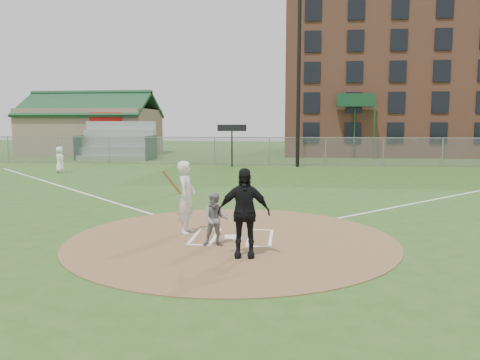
# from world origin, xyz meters

# --- Properties ---
(ground) EXTENTS (140.00, 140.00, 0.00)m
(ground) POSITION_xyz_m (0.00, 0.00, 0.00)
(ground) COLOR #2B4F1B
(ground) RESTS_ON ground
(dirt_circle) EXTENTS (8.40, 8.40, 0.02)m
(dirt_circle) POSITION_xyz_m (0.00, 0.00, 0.01)
(dirt_circle) COLOR brown
(dirt_circle) RESTS_ON ground
(home_plate) EXTENTS (0.51, 0.51, 0.03)m
(home_plate) POSITION_xyz_m (0.03, 0.06, 0.03)
(home_plate) COLOR white
(home_plate) RESTS_ON dirt_circle
(foul_line_first) EXTENTS (17.04, 17.04, 0.01)m
(foul_line_first) POSITION_xyz_m (9.00, 9.00, 0.01)
(foul_line_first) COLOR white
(foul_line_first) RESTS_ON ground
(foul_line_third) EXTENTS (17.04, 17.04, 0.01)m
(foul_line_third) POSITION_xyz_m (-9.00, 9.00, 0.01)
(foul_line_third) COLOR white
(foul_line_third) RESTS_ON ground
(catcher) EXTENTS (0.70, 0.59, 1.29)m
(catcher) POSITION_xyz_m (-0.30, -0.76, 0.67)
(catcher) COLOR gray
(catcher) RESTS_ON dirt_circle
(umpire) EXTENTS (1.19, 0.55, 1.98)m
(umpire) POSITION_xyz_m (0.47, -1.60, 1.01)
(umpire) COLOR black
(umpire) RESTS_ON dirt_circle
(ondeck_player) EXTENTS (0.91, 0.89, 1.58)m
(ondeck_player) POSITION_xyz_m (-12.50, 15.43, 0.79)
(ondeck_player) COLOR white
(ondeck_player) RESTS_ON ground
(batters_boxes) EXTENTS (2.08, 1.88, 0.01)m
(batters_boxes) POSITION_xyz_m (0.00, 0.15, 0.03)
(batters_boxes) COLOR white
(batters_boxes) RESTS_ON dirt_circle
(batter_at_plate) EXTENTS (0.80, 1.01, 1.95)m
(batter_at_plate) POSITION_xyz_m (-1.29, 0.50, 1.00)
(batter_at_plate) COLOR silver
(batter_at_plate) RESTS_ON dirt_circle
(outfield_fence) EXTENTS (56.08, 0.08, 2.03)m
(outfield_fence) POSITION_xyz_m (0.00, 22.00, 1.02)
(outfield_fence) COLOR slate
(outfield_fence) RESTS_ON ground
(bleachers) EXTENTS (6.08, 3.20, 3.20)m
(bleachers) POSITION_xyz_m (-13.00, 26.20, 1.59)
(bleachers) COLOR #B7BABF
(bleachers) RESTS_ON ground
(clubhouse) EXTENTS (12.20, 8.71, 6.23)m
(clubhouse) POSITION_xyz_m (-18.00, 32.99, 2.39)
(clubhouse) COLOR gray
(clubhouse) RESTS_ON ground
(brick_warehouse) EXTENTS (30.00, 17.17, 15.00)m
(brick_warehouse) POSITION_xyz_m (16.00, 37.96, 7.50)
(brick_warehouse) COLOR #955640
(brick_warehouse) RESTS_ON ground
(light_pole) EXTENTS (1.20, 0.30, 12.22)m
(light_pole) POSITION_xyz_m (2.00, 21.00, 6.61)
(light_pole) COLOR black
(light_pole) RESTS_ON ground
(scoreboard_sign) EXTENTS (2.00, 0.10, 2.93)m
(scoreboard_sign) POSITION_xyz_m (-2.50, 20.20, 2.39)
(scoreboard_sign) COLOR black
(scoreboard_sign) RESTS_ON ground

